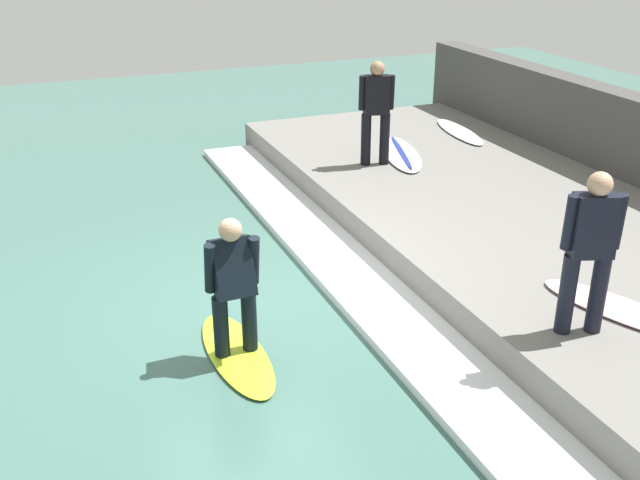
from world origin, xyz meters
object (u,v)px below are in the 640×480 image
at_px(surfboard_waiting_far, 621,309).
at_px(surfer_waiting_far, 590,245).
at_px(surfboard_riding, 237,353).
at_px(surfer_riding, 233,280).
at_px(surfboard_waiting_near, 401,154).
at_px(surfboard_spare, 459,131).
at_px(surfer_waiting_near, 376,108).

bearing_deg(surfboard_waiting_far, surfer_waiting_far, -168.98).
relative_size(surfboard_riding, surfer_waiting_far, 1.08).
distance_m(surfer_riding, surfer_waiting_far, 3.48).
height_order(surfer_riding, surfboard_waiting_near, surfer_riding).
bearing_deg(surfboard_waiting_far, surfboard_waiting_near, 85.93).
relative_size(surfer_waiting_far, surfboard_spare, 0.88).
height_order(surfboard_waiting_near, surfer_waiting_far, surfer_waiting_far).
distance_m(surfboard_riding, surfboard_spare, 7.76).
distance_m(surfer_riding, surfer_waiting_near, 5.39).
bearing_deg(surfboard_riding, surfer_waiting_near, 48.62).
bearing_deg(surfboard_spare, surfboard_waiting_near, -153.53).
distance_m(surfboard_waiting_far, surfboard_spare, 6.82).
xyz_separation_m(surfer_riding, surfboard_waiting_near, (4.17, 4.27, -0.40)).
bearing_deg(surfboard_riding, surfboard_waiting_near, 45.70).
xyz_separation_m(surfer_waiting_far, surfboard_waiting_far, (0.68, 0.13, -0.90)).
relative_size(surfboard_riding, surfboard_waiting_far, 0.96).
xyz_separation_m(surfboard_riding, surfer_waiting_near, (3.55, 4.03, 1.37)).
relative_size(surfer_riding, surfboard_waiting_far, 0.80).
distance_m(surfer_waiting_far, surfboard_waiting_far, 1.14).
relative_size(surfer_waiting_far, surfboard_waiting_far, 0.89).
bearing_deg(surfer_riding, surfboard_riding, 116.57).
bearing_deg(surfboard_waiting_near, surfboard_spare, 26.47).
height_order(surfboard_waiting_near, surfboard_waiting_far, surfboard_waiting_near).
bearing_deg(surfer_waiting_far, surfer_waiting_near, 85.23).
xyz_separation_m(surfer_waiting_near, surfboard_waiting_far, (0.22, -5.42, -0.91)).
height_order(surfboard_waiting_far, surfboard_spare, same).
xyz_separation_m(surfer_waiting_near, surfboard_waiting_near, (0.62, 0.25, -0.91)).
height_order(surfboard_waiting_near, surfboard_spare, surfboard_waiting_near).
bearing_deg(surfboard_riding, surfer_waiting_far, -26.41).
distance_m(surfboard_riding, surfer_waiting_near, 5.54).
height_order(surfboard_riding, surfboard_waiting_far, surfboard_waiting_far).
distance_m(surfer_riding, surfboard_waiting_near, 5.98).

